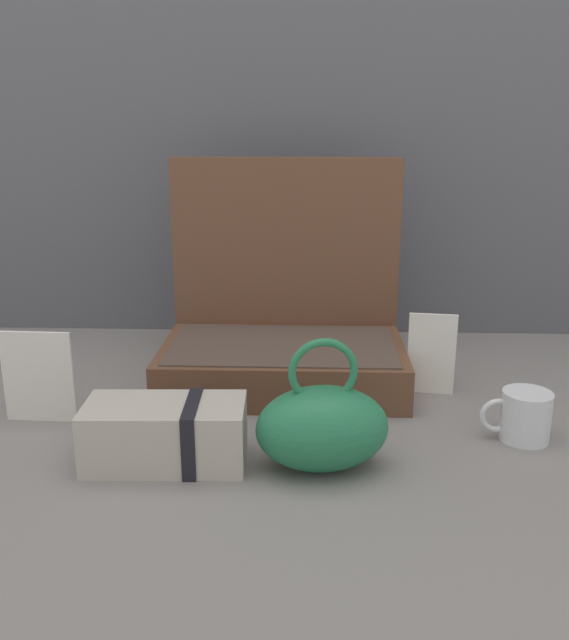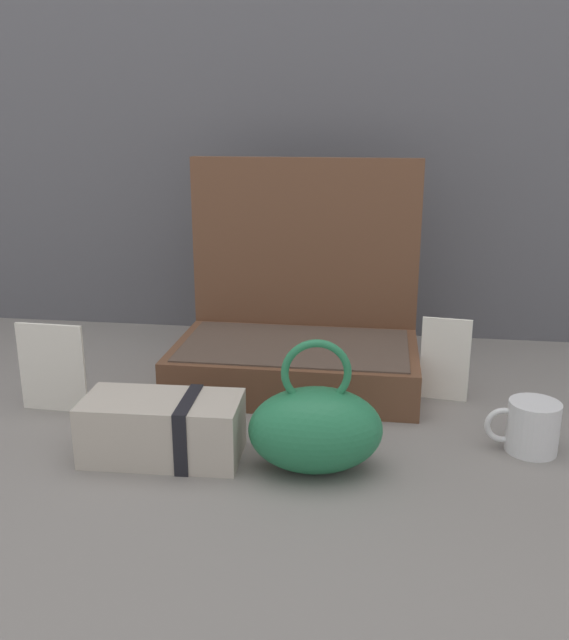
# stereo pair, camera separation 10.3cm
# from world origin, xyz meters

# --- Properties ---
(ground_plane) EXTENTS (6.00, 6.00, 0.00)m
(ground_plane) POSITION_xyz_m (0.00, 0.00, 0.00)
(ground_plane) COLOR slate
(back_wall) EXTENTS (3.20, 0.06, 1.40)m
(back_wall) POSITION_xyz_m (0.00, 0.58, 0.70)
(back_wall) COLOR #56565B
(back_wall) RESTS_ON ground_plane
(open_suitcase) EXTENTS (0.45, 0.29, 0.42)m
(open_suitcase) POSITION_xyz_m (-0.02, 0.24, 0.09)
(open_suitcase) COLOR brown
(open_suitcase) RESTS_ON ground_plane
(teal_pouch_handbag) EXTENTS (0.21, 0.15, 0.20)m
(teal_pouch_handbag) POSITION_xyz_m (0.05, -0.11, 0.07)
(teal_pouch_handbag) COLOR #237247
(teal_pouch_handbag) RESTS_ON ground_plane
(cream_toiletry_bag) EXTENTS (0.24, 0.12, 0.10)m
(cream_toiletry_bag) POSITION_xyz_m (-0.18, -0.10, 0.05)
(cream_toiletry_bag) COLOR #B2A899
(cream_toiletry_bag) RESTS_ON ground_plane
(coffee_mug) EXTENTS (0.11, 0.08, 0.08)m
(coffee_mug) POSITION_xyz_m (0.36, -0.01, 0.04)
(coffee_mug) COLOR silver
(coffee_mug) RESTS_ON ground_plane
(info_card_left) EXTENTS (0.12, 0.01, 0.16)m
(info_card_left) POSITION_xyz_m (-0.42, 0.03, 0.08)
(info_card_left) COLOR silver
(info_card_left) RESTS_ON ground_plane
(poster_card_right) EXTENTS (0.09, 0.02, 0.15)m
(poster_card_right) POSITION_xyz_m (0.25, 0.18, 0.08)
(poster_card_right) COLOR white
(poster_card_right) RESTS_ON ground_plane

